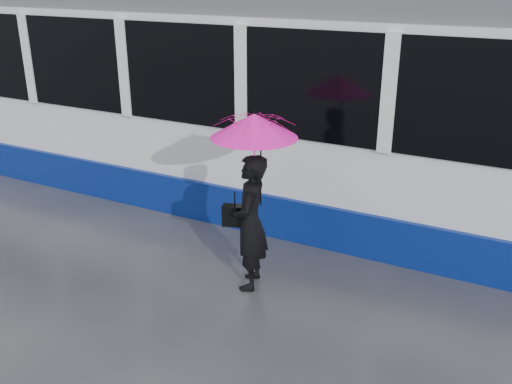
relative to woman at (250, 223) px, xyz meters
The scene contains 5 objects.
ground 0.83m from the woman, 144.26° to the left, with size 90.00×90.00×0.00m, color #2A2A2E.
rails 2.69m from the woman, 91.89° to the left, with size 34.00×1.51×0.02m.
woman is the anchor object (origin of this frame).
umbrella 0.99m from the woman, ahead, with size 1.23×1.23×1.11m.
handbag 0.22m from the woman, behind, with size 0.32×0.22×0.44m.
Camera 1 is at (2.96, -5.39, 3.60)m, focal length 40.00 mm.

